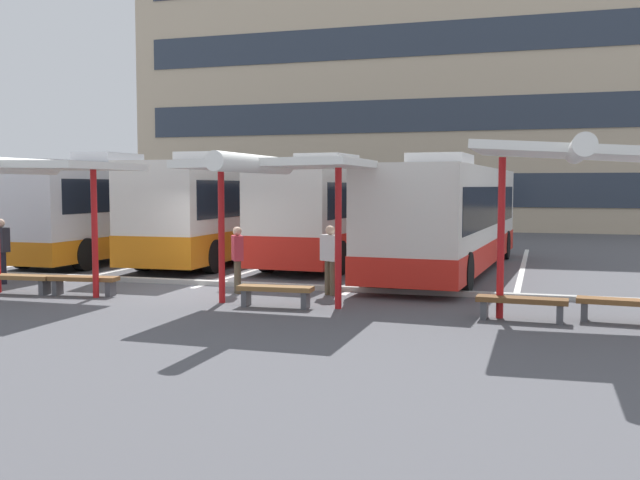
# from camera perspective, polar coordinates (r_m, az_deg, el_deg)

# --- Properties ---
(ground_plane) EXTENTS (160.00, 160.00, 0.00)m
(ground_plane) POSITION_cam_1_polar(r_m,az_deg,el_deg) (18.09, -10.66, -3.95)
(ground_plane) COLOR #515156
(terminal_building) EXTENTS (33.12, 12.10, 23.99)m
(terminal_building) POSITION_cam_1_polar(r_m,az_deg,el_deg) (48.69, 7.17, 13.78)
(terminal_building) COLOR #C6B293
(terminal_building) RESTS_ON ground
(coach_bus_0) EXTENTS (2.64, 12.40, 3.68)m
(coach_bus_0) POSITION_cam_1_polar(r_m,az_deg,el_deg) (27.30, -14.42, 2.37)
(coach_bus_0) COLOR silver
(coach_bus_0) RESTS_ON ground
(coach_bus_1) EXTENTS (2.68, 10.52, 3.64)m
(coach_bus_1) POSITION_cam_1_polar(r_m,az_deg,el_deg) (25.16, -7.41, 2.21)
(coach_bus_1) COLOR silver
(coach_bus_1) RESTS_ON ground
(coach_bus_2) EXTENTS (3.03, 10.32, 3.57)m
(coach_bus_2) POSITION_cam_1_polar(r_m,az_deg,el_deg) (24.39, 1.59, 2.09)
(coach_bus_2) COLOR silver
(coach_bus_2) RESTS_ON ground
(coach_bus_3) EXTENTS (3.28, 12.05, 3.45)m
(coach_bus_3) POSITION_cam_1_polar(r_m,az_deg,el_deg) (21.98, 10.14, 1.68)
(coach_bus_3) COLOR silver
(coach_bus_3) RESTS_ON ground
(lane_stripe_0) EXTENTS (0.16, 14.00, 0.01)m
(lane_stripe_0) POSITION_cam_1_polar(r_m,az_deg,el_deg) (28.46, -17.66, -1.09)
(lane_stripe_0) COLOR white
(lane_stripe_0) RESTS_ON ground
(lane_stripe_1) EXTENTS (0.16, 14.00, 0.01)m
(lane_stripe_1) POSITION_cam_1_polar(r_m,az_deg,el_deg) (26.43, -10.67, -1.36)
(lane_stripe_1) COLOR white
(lane_stripe_1) RESTS_ON ground
(lane_stripe_2) EXTENTS (0.16, 14.00, 0.01)m
(lane_stripe_2) POSITION_cam_1_polar(r_m,az_deg,el_deg) (24.86, -2.67, -1.64)
(lane_stripe_2) COLOR white
(lane_stripe_2) RESTS_ON ground
(lane_stripe_3) EXTENTS (0.16, 14.00, 0.01)m
(lane_stripe_3) POSITION_cam_1_polar(r_m,az_deg,el_deg) (23.84, 6.21, -1.92)
(lane_stripe_3) COLOR white
(lane_stripe_3) RESTS_ON ground
(lane_stripe_4) EXTENTS (0.16, 14.00, 0.01)m
(lane_stripe_4) POSITION_cam_1_polar(r_m,az_deg,el_deg) (23.43, 15.65, -2.16)
(lane_stripe_4) COLOR white
(lane_stripe_4) RESTS_ON ground
(waiting_shelter_1) EXTENTS (3.72, 4.87, 3.18)m
(waiting_shelter_1) POSITION_cam_1_polar(r_m,az_deg,el_deg) (17.89, -21.53, 5.23)
(waiting_shelter_1) COLOR red
(waiting_shelter_1) RESTS_ON ground
(bench_1) EXTENTS (2.00, 0.55, 0.45)m
(bench_1) POSITION_cam_1_polar(r_m,az_deg,el_deg) (18.79, -22.96, -2.85)
(bench_1) COLOR brown
(bench_1) RESTS_ON ground
(bench_2) EXTENTS (1.68, 0.63, 0.45)m
(bench_2) POSITION_cam_1_polar(r_m,az_deg,el_deg) (17.87, -18.09, -3.10)
(bench_2) COLOR brown
(bench_2) RESTS_ON ground
(waiting_shelter_2) EXTENTS (3.65, 4.62, 3.17)m
(waiting_shelter_2) POSITION_cam_1_polar(r_m,az_deg,el_deg) (15.17, -3.67, 5.68)
(waiting_shelter_2) COLOR red
(waiting_shelter_2) RESTS_ON ground
(bench_3) EXTENTS (1.64, 0.52, 0.45)m
(bench_3) POSITION_cam_1_polar(r_m,az_deg,el_deg) (15.40, -3.52, -4.06)
(bench_3) COLOR brown
(bench_3) RESTS_ON ground
(waiting_shelter_3) EXTENTS (3.63, 4.84, 3.38)m
(waiting_shelter_3) POSITION_cam_1_polar(r_m,az_deg,el_deg) (14.09, 19.48, 6.23)
(waiting_shelter_3) COLOR red
(waiting_shelter_3) RESTS_ON ground
(bench_4) EXTENTS (1.71, 0.50, 0.45)m
(bench_4) POSITION_cam_1_polar(r_m,az_deg,el_deg) (14.34, 15.58, -4.82)
(bench_4) COLOR brown
(bench_4) RESTS_ON ground
(bench_5) EXTENTS (1.64, 0.56, 0.45)m
(bench_5) POSITION_cam_1_polar(r_m,az_deg,el_deg) (14.74, 22.65, -4.76)
(bench_5) COLOR brown
(bench_5) RESTS_ON ground
(platform_kerb) EXTENTS (44.00, 0.24, 0.12)m
(platform_kerb) POSITION_cam_1_polar(r_m,az_deg,el_deg) (19.06, -9.11, -3.33)
(platform_kerb) COLOR #ADADA8
(platform_kerb) RESTS_ON ground
(waiting_passenger_0) EXTENTS (0.53, 0.35, 1.71)m
(waiting_passenger_0) POSITION_cam_1_polar(r_m,az_deg,el_deg) (20.67, -23.80, -0.44)
(waiting_passenger_0) COLOR black
(waiting_passenger_0) RESTS_ON ground
(waiting_passenger_1) EXTENTS (0.52, 0.42, 1.64)m
(waiting_passenger_1) POSITION_cam_1_polar(r_m,az_deg,el_deg) (16.97, 0.80, -1.20)
(waiting_passenger_1) COLOR brown
(waiting_passenger_1) RESTS_ON ground
(waiting_passenger_3) EXTENTS (0.43, 0.51, 1.60)m
(waiting_passenger_3) POSITION_cam_1_polar(r_m,az_deg,el_deg) (17.39, -6.51, -1.20)
(waiting_passenger_3) COLOR brown
(waiting_passenger_3) RESTS_ON ground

